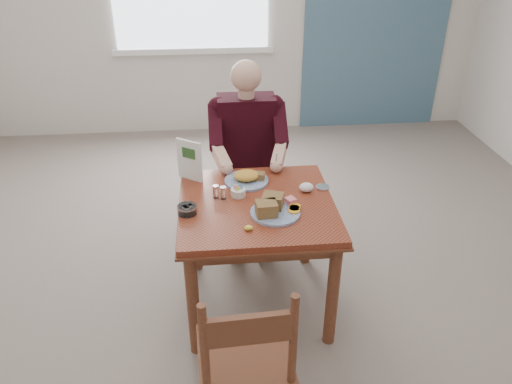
{
  "coord_description": "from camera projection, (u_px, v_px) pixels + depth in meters",
  "views": [
    {
      "loc": [
        -0.24,
        -2.5,
        2.23
      ],
      "look_at": [
        -0.01,
        0.0,
        0.82
      ],
      "focal_mm": 35.0,
      "sensor_mm": 36.0,
      "label": 1
    }
  ],
  "objects": [
    {
      "name": "metal_dish",
      "position": [
        323.0,
        187.0,
        3.06
      ],
      "size": [
        0.1,
        0.1,
        0.01
      ],
      "primitive_type": "cylinder",
      "rotation": [
        0.0,
        0.0,
        -0.19
      ],
      "color": "silver",
      "rests_on": "table"
    },
    {
      "name": "creamer",
      "position": [
        187.0,
        210.0,
        2.79
      ],
      "size": [
        0.12,
        0.12,
        0.05
      ],
      "color": "white",
      "rests_on": "table"
    },
    {
      "name": "diner",
      "position": [
        247.0,
        144.0,
        3.5
      ],
      "size": [
        0.53,
        0.56,
        1.39
      ],
      "color": "gray",
      "rests_on": "chair_far"
    },
    {
      "name": "near_plate",
      "position": [
        273.0,
        208.0,
        2.79
      ],
      "size": [
        0.31,
        0.3,
        0.09
      ],
      "color": "white",
      "rests_on": "table"
    },
    {
      "name": "table",
      "position": [
        257.0,
        218.0,
        2.97
      ],
      "size": [
        0.92,
        0.92,
        0.75
      ],
      "color": "brown",
      "rests_on": "ground"
    },
    {
      "name": "far_plate",
      "position": [
        247.0,
        178.0,
        3.12
      ],
      "size": [
        0.33,
        0.33,
        0.07
      ],
      "color": "white",
      "rests_on": "table"
    },
    {
      "name": "menu",
      "position": [
        189.0,
        160.0,
        3.1
      ],
      "size": [
        0.16,
        0.12,
        0.27
      ],
      "color": "white",
      "rests_on": "table"
    },
    {
      "name": "chair_far",
      "position": [
        247.0,
        179.0,
        3.74
      ],
      "size": [
        0.42,
        0.42,
        0.95
      ],
      "color": "brown",
      "rests_on": "ground"
    },
    {
      "name": "caddy",
      "position": [
        238.0,
        192.0,
        2.97
      ],
      "size": [
        0.1,
        0.1,
        0.07
      ],
      "color": "white",
      "rests_on": "table"
    },
    {
      "name": "chair_near",
      "position": [
        246.0,
        361.0,
        2.23
      ],
      "size": [
        0.44,
        0.44,
        0.95
      ],
      "color": "brown",
      "rests_on": "ground"
    },
    {
      "name": "floor",
      "position": [
        257.0,
        300.0,
        3.28
      ],
      "size": [
        6.0,
        6.0,
        0.0
      ],
      "primitive_type": "plane",
      "color": "slate",
      "rests_on": "ground"
    },
    {
      "name": "shakers",
      "position": [
        220.0,
        192.0,
        2.94
      ],
      "size": [
        0.09,
        0.07,
        0.08
      ],
      "color": "white",
      "rests_on": "table"
    },
    {
      "name": "accent_panel",
      "position": [
        379.0,
        1.0,
        5.31
      ],
      "size": [
        1.6,
        0.02,
        2.8
      ],
      "primitive_type": "cube",
      "color": "#43677D",
      "rests_on": "ground"
    },
    {
      "name": "napkin",
      "position": [
        306.0,
        187.0,
        3.01
      ],
      "size": [
        0.11,
        0.1,
        0.06
      ],
      "primitive_type": "ellipsoid",
      "rotation": [
        0.0,
        0.0,
        -0.34
      ],
      "color": "white",
      "rests_on": "table"
    },
    {
      "name": "lemon_wedge",
      "position": [
        249.0,
        228.0,
        2.65
      ],
      "size": [
        0.05,
        0.04,
        0.03
      ],
      "primitive_type": "ellipsoid",
      "rotation": [
        0.0,
        0.0,
        0.03
      ],
      "color": "yellow",
      "rests_on": "table"
    },
    {
      "name": "wall_back",
      "position": [
        229.0,
        3.0,
        5.2
      ],
      "size": [
        5.5,
        0.0,
        5.5
      ],
      "primitive_type": "plane",
      "rotation": [
        1.57,
        0.0,
        0.0
      ],
      "color": "beige",
      "rests_on": "ground"
    }
  ]
}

